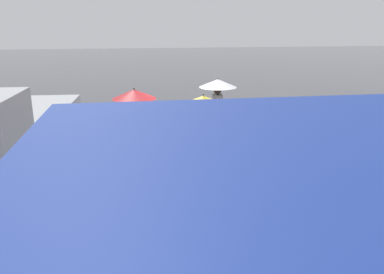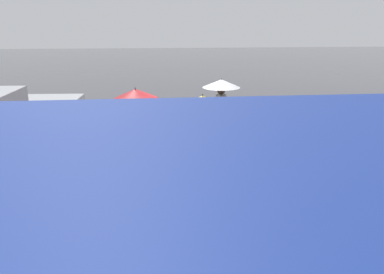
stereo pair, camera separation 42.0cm
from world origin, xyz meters
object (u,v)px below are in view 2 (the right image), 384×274
hand_dolly_boxes (167,146)px  pedestrian_pink_side (134,111)px  shopping_cart_vendor (211,149)px  pedestrian_black_side (201,120)px  pedestrian_white_side (221,98)px  cargo_van_parked_right (6,148)px

hand_dolly_boxes → pedestrian_pink_side: size_ratio=0.61×
shopping_cart_vendor → pedestrian_black_side: 1.44m
hand_dolly_boxes → shopping_cart_vendor: bearing=178.4°
pedestrian_pink_side → pedestrian_white_side: same height
pedestrian_white_side → hand_dolly_boxes: bearing=41.7°
pedestrian_pink_side → pedestrian_white_side: size_ratio=1.00×
cargo_van_parked_right → pedestrian_black_side: cargo_van_parked_right is taller
pedestrian_pink_side → hand_dolly_boxes: bearing=175.0°
pedestrian_pink_side → pedestrian_black_side: same height
pedestrian_pink_side → pedestrian_black_side: (-1.50, 1.05, 0.00)m
shopping_cart_vendor → hand_dolly_boxes: bearing=-1.6°
pedestrian_pink_side → pedestrian_black_side: bearing=145.0°
cargo_van_parked_right → pedestrian_pink_side: size_ratio=2.53×
pedestrian_black_side → hand_dolly_boxes: bearing=-53.2°
hand_dolly_boxes → cargo_van_parked_right: bearing=22.0°
hand_dolly_boxes → pedestrian_pink_side: pedestrian_pink_side is taller
pedestrian_pink_side → pedestrian_white_side: 2.69m
cargo_van_parked_right → pedestrian_black_side: size_ratio=2.53×
pedestrian_pink_side → cargo_van_parked_right: bearing=29.0°
pedestrian_black_side → pedestrian_pink_side: bearing=-35.0°
shopping_cart_vendor → pedestrian_black_side: pedestrian_black_side is taller
cargo_van_parked_right → pedestrian_pink_side: (-2.52, -1.40, 0.41)m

